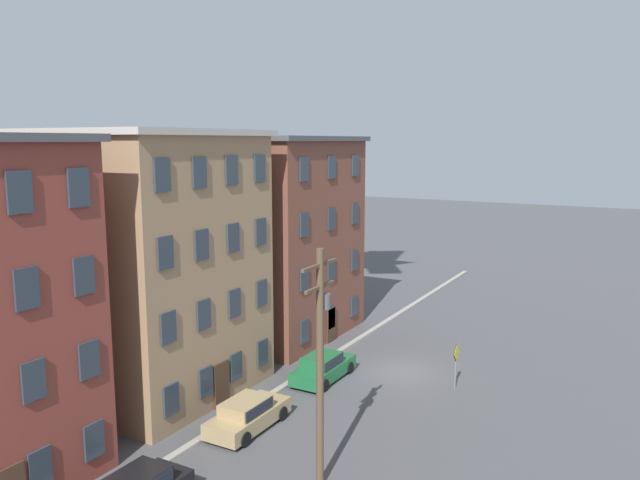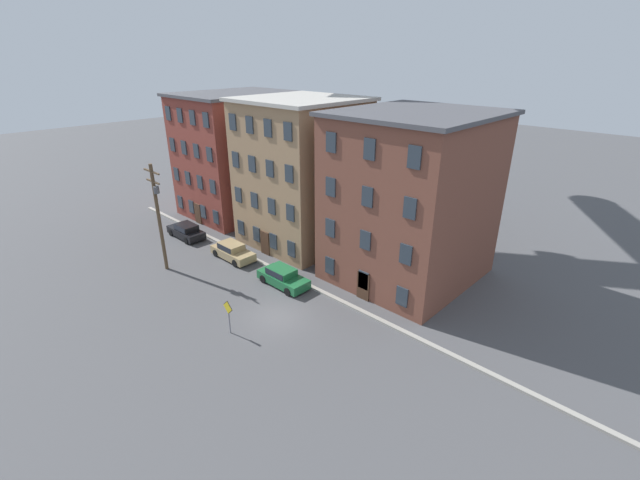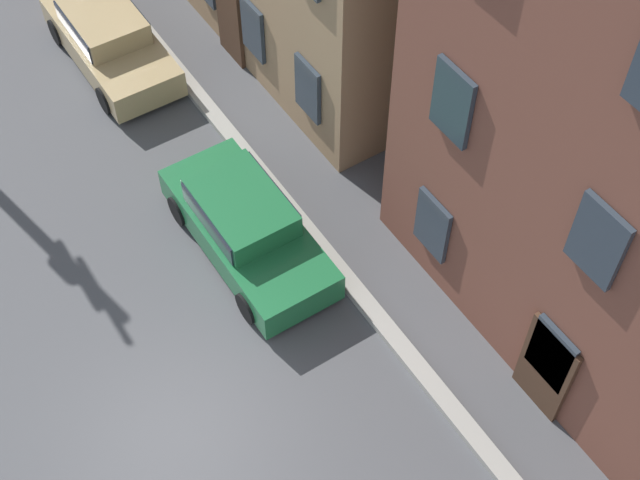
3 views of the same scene
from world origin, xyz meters
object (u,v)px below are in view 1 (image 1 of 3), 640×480
at_px(car_tan, 247,413).
at_px(caution_sign, 456,359).
at_px(utility_pole, 320,355).
at_px(car_green, 323,366).

height_order(car_tan, caution_sign, caution_sign).
xyz_separation_m(caution_sign, utility_pole, (-11.42, 1.66, 3.45)).
bearing_deg(utility_pole, car_tan, 64.93).
bearing_deg(car_green, utility_pole, -151.49).
xyz_separation_m(car_green, utility_pole, (-9.16, -4.97, 4.33)).
bearing_deg(car_tan, utility_pole, -115.07).
bearing_deg(car_green, caution_sign, -71.19).
distance_m(caution_sign, utility_pole, 12.05).
relative_size(caution_sign, utility_pole, 0.27).
bearing_deg(utility_pole, caution_sign, -8.29).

